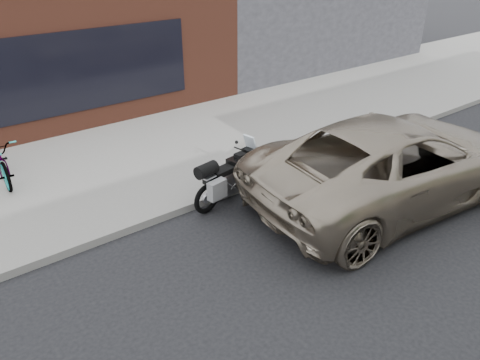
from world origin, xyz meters
The scene contains 4 objects.
ground centered at (0.00, 0.00, 0.00)m, with size 120.00×120.00×0.00m, color black.
near_sidewalk centered at (0.00, 7.00, 0.07)m, with size 44.00×6.00×0.15m, color gray.
motorcycle centered at (0.85, 3.86, 0.53)m, with size 1.94×0.83×1.23m.
minivan centered at (3.50, 2.00, 0.84)m, with size 2.79×6.04×1.68m, color #9F907C.
Camera 1 is at (-3.84, -2.71, 4.74)m, focal length 35.00 mm.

